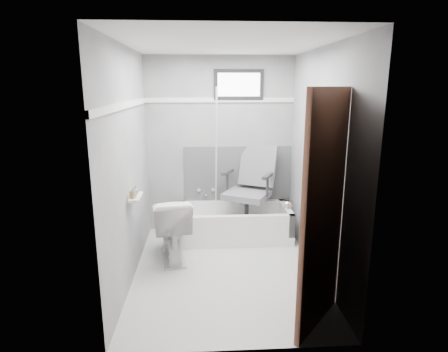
{
  "coord_description": "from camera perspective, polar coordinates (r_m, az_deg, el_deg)",
  "views": [
    {
      "loc": [
        -0.24,
        -3.8,
        2.0
      ],
      "look_at": [
        0.0,
        0.35,
        1.0
      ],
      "focal_mm": 30.0,
      "sensor_mm": 36.0,
      "label": 1
    }
  ],
  "objects": [
    {
      "name": "trim_back",
      "position": [
        5.1,
        -0.62,
        11.5
      ],
      "size": [
        2.0,
        0.02,
        0.06
      ],
      "primitive_type": "cube",
      "color": "white",
      "rests_on": "wall_back"
    },
    {
      "name": "office_chair",
      "position": [
        4.98,
        3.51,
        -1.92
      ],
      "size": [
        0.87,
        0.87,
        1.12
      ],
      "primitive_type": null,
      "rotation": [
        0.0,
        0.0,
        -0.48
      ],
      "color": "slate",
      "rests_on": "bathtub"
    },
    {
      "name": "backerboard",
      "position": [
        5.26,
        2.13,
        0.32
      ],
      "size": [
        1.5,
        0.02,
        0.78
      ],
      "primitive_type": "cube",
      "color": "#4C4C4F",
      "rests_on": "wall_back"
    },
    {
      "name": "bathtub",
      "position": [
        5.08,
        1.53,
        -7.13
      ],
      "size": [
        1.5,
        0.7,
        0.42
      ],
      "primitive_type": null,
      "color": "white",
      "rests_on": "floor"
    },
    {
      "name": "wall_back",
      "position": [
        5.17,
        -0.61,
        4.62
      ],
      "size": [
        2.0,
        0.02,
        2.4
      ],
      "primitive_type": "cube",
      "color": "slate",
      "rests_on": "floor"
    },
    {
      "name": "floor",
      "position": [
        4.3,
        0.28,
        -14.17
      ],
      "size": [
        2.6,
        2.6,
        0.0
      ],
      "primitive_type": "plane",
      "color": "silver",
      "rests_on": "ground"
    },
    {
      "name": "door",
      "position": [
        2.98,
        21.29,
        -7.11
      ],
      "size": [
        0.78,
        0.78,
        2.0
      ],
      "primitive_type": null,
      "color": "brown",
      "rests_on": "floor"
    },
    {
      "name": "soap_bottle_b",
      "position": [
        3.97,
        -13.35,
        -2.06
      ],
      "size": [
        0.09,
        0.09,
        0.09
      ],
      "primitive_type": "imported",
      "rotation": [
        0.0,
        0.0,
        0.6
      ],
      "color": "teal",
      "rests_on": "shelf"
    },
    {
      "name": "toilet",
      "position": [
        4.47,
        -8.03,
        -7.88
      ],
      "size": [
        0.56,
        0.83,
        0.76
      ],
      "primitive_type": "imported",
      "rotation": [
        0.0,
        0.0,
        3.32
      ],
      "color": "white",
      "rests_on": "floor"
    },
    {
      "name": "wall_left",
      "position": [
        3.96,
        -14.31,
        1.43
      ],
      "size": [
        0.02,
        2.6,
        2.4
      ],
      "primitive_type": "cube",
      "color": "slate",
      "rests_on": "floor"
    },
    {
      "name": "pole",
      "position": [
        4.96,
        -1.19,
        2.47
      ],
      "size": [
        0.02,
        0.54,
        1.89
      ],
      "primitive_type": "cylinder",
      "rotation": [
        0.27,
        0.0,
        0.0
      ],
      "color": "silver",
      "rests_on": "bathtub"
    },
    {
      "name": "window",
      "position": [
        5.11,
        2.26,
        13.74
      ],
      "size": [
        0.66,
        0.04,
        0.4
      ],
      "primitive_type": null,
      "color": "black",
      "rests_on": "wall_back"
    },
    {
      "name": "shelf",
      "position": [
        3.93,
        -13.31,
        -3.13
      ],
      "size": [
        0.1,
        0.32,
        0.02
      ],
      "primitive_type": "cube",
      "color": "white",
      "rests_on": "wall_left"
    },
    {
      "name": "wall_right",
      "position": [
        4.08,
        14.47,
        1.77
      ],
      "size": [
        0.02,
        2.6,
        2.4
      ],
      "primitive_type": "cube",
      "color": "slate",
      "rests_on": "floor"
    },
    {
      "name": "wall_front",
      "position": [
        2.64,
        2.08,
        -4.17
      ],
      "size": [
        2.0,
        0.02,
        2.4
      ],
      "primitive_type": "cube",
      "color": "slate",
      "rests_on": "floor"
    },
    {
      "name": "trim_left",
      "position": [
        3.88,
        -14.65,
        10.42
      ],
      "size": [
        0.02,
        2.6,
        0.06
      ],
      "primitive_type": "cube",
      "color": "white",
      "rests_on": "wall_left"
    },
    {
      "name": "faucet",
      "position": [
        5.28,
        -2.75,
        -2.44
      ],
      "size": [
        0.26,
        0.1,
        0.16
      ],
      "primitive_type": null,
      "color": "silver",
      "rests_on": "wall_back"
    },
    {
      "name": "ceiling",
      "position": [
        3.83,
        0.32,
        19.51
      ],
      "size": [
        2.6,
        2.6,
        0.0
      ],
      "primitive_type": "plane",
      "rotation": [
        3.14,
        0.0,
        0.0
      ],
      "color": "silver",
      "rests_on": "floor"
    },
    {
      "name": "soap_bottle_a",
      "position": [
        3.84,
        -13.71,
        -2.53
      ],
      "size": [
        0.07,
        0.07,
        0.11
      ],
      "primitive_type": "imported",
      "rotation": [
        0.0,
        0.0,
        -0.44
      ],
      "color": "#997A4C",
      "rests_on": "shelf"
    }
  ]
}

